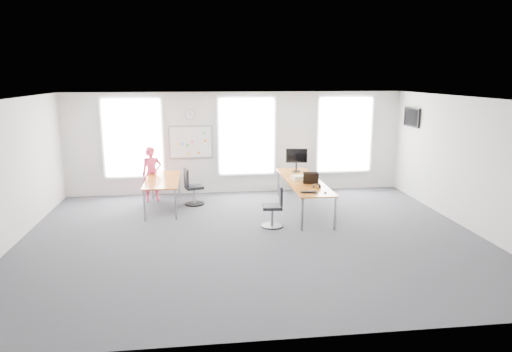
{
  "coord_description": "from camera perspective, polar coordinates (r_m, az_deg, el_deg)",
  "views": [
    {
      "loc": [
        -1.09,
        -9.42,
        3.48
      ],
      "look_at": [
        0.23,
        1.2,
        1.1
      ],
      "focal_mm": 32.0,
      "sensor_mm": 36.0,
      "label": 1
    }
  ],
  "objects": [
    {
      "name": "whiteboard",
      "position": [
        13.53,
        -8.15,
        4.21
      ],
      "size": [
        1.2,
        0.03,
        0.9
      ],
      "primitive_type": "cube",
      "color": "white",
      "rests_on": "wall_back"
    },
    {
      "name": "wall_left",
      "position": [
        10.39,
        -29.05,
        -0.04
      ],
      "size": [
        0.0,
        10.0,
        10.0
      ],
      "primitive_type": "plane",
      "rotation": [
        1.57,
        0.0,
        1.57
      ],
      "color": "silver",
      "rests_on": "ground"
    },
    {
      "name": "monitor",
      "position": [
        12.82,
        5.09,
        2.26
      ],
      "size": [
        0.6,
        0.24,
        0.67
      ],
      "rotation": [
        0.0,
        0.0,
        -0.14
      ],
      "color": "black",
      "rests_on": "desk_right"
    },
    {
      "name": "mouse",
      "position": [
        10.67,
        8.67,
        -2.03
      ],
      "size": [
        0.09,
        0.12,
        0.04
      ],
      "primitive_type": "ellipsoid",
      "rotation": [
        0.0,
        0.0,
        0.26
      ],
      "color": "black",
      "rests_on": "desk_right"
    },
    {
      "name": "wall_clock",
      "position": [
        13.44,
        -8.26,
        7.58
      ],
      "size": [
        0.3,
        0.04,
        0.3
      ],
      "primitive_type": "cylinder",
      "rotation": [
        1.57,
        0.0,
        0.0
      ],
      "color": "gray",
      "rests_on": "wall_back"
    },
    {
      "name": "lens_cap",
      "position": [
        11.06,
        7.71,
        -1.56
      ],
      "size": [
        0.06,
        0.06,
        0.01
      ],
      "primitive_type": "cylinder",
      "rotation": [
        0.0,
        0.0,
        -0.09
      ],
      "color": "black",
      "rests_on": "desk_right"
    },
    {
      "name": "ceiling",
      "position": [
        9.5,
        -0.51,
        9.64
      ],
      "size": [
        10.0,
        10.0,
        0.0
      ],
      "primitive_type": "plane",
      "rotation": [
        3.14,
        0.0,
        0.0
      ],
      "color": "white",
      "rests_on": "ground"
    },
    {
      "name": "window_left",
      "position": [
        13.64,
        -15.14,
        4.6
      ],
      "size": [
        1.6,
        0.06,
        2.2
      ],
      "primitive_type": "cube",
      "color": "white",
      "rests_on": "wall_back"
    },
    {
      "name": "keyboard",
      "position": [
        10.67,
        6.65,
        -2.03
      ],
      "size": [
        0.42,
        0.23,
        0.02
      ],
      "primitive_type": "cube",
      "rotation": [
        0.0,
        0.0,
        -0.23
      ],
      "color": "black",
      "rests_on": "desk_right"
    },
    {
      "name": "laptop_sleeve",
      "position": [
        11.48,
        6.87,
        -0.29
      ],
      "size": [
        0.38,
        0.28,
        0.3
      ],
      "rotation": [
        0.0,
        0.0,
        -0.24
      ],
      "color": "black",
      "rests_on": "desk_right"
    },
    {
      "name": "chair_left",
      "position": [
        12.55,
        -8.01,
        -1.6
      ],
      "size": [
        0.55,
        0.55,
        1.01
      ],
      "rotation": [
        0.0,
        0.0,
        1.81
      ],
      "color": "black",
      "rests_on": "ground"
    },
    {
      "name": "chair_right",
      "position": [
        10.66,
        2.36,
        -4.1
      ],
      "size": [
        0.52,
        0.52,
        0.98
      ],
      "rotation": [
        0.0,
        0.0,
        -1.67
      ],
      "color": "black",
      "rests_on": "ground"
    },
    {
      "name": "wall_right",
      "position": [
        11.39,
        25.36,
        1.31
      ],
      "size": [
        0.0,
        10.0,
        10.0
      ],
      "primitive_type": "plane",
      "rotation": [
        1.57,
        0.0,
        -1.57
      ],
      "color": "silver",
      "rests_on": "ground"
    },
    {
      "name": "paper_stack",
      "position": [
        11.89,
        5.42,
        -0.24
      ],
      "size": [
        0.39,
        0.32,
        0.12
      ],
      "primitive_type": "cube",
      "rotation": [
        0.0,
        0.0,
        0.18
      ],
      "color": "beige",
      "rests_on": "desk_right"
    },
    {
      "name": "person",
      "position": [
        13.06,
        -12.87,
        0.24
      ],
      "size": [
        0.64,
        0.5,
        1.54
      ],
      "primitive_type": "imported",
      "rotation": [
        0.0,
        0.0,
        0.27
      ],
      "color": "#D63250",
      "rests_on": "ground"
    },
    {
      "name": "headphones",
      "position": [
        11.11,
        7.56,
        -1.25
      ],
      "size": [
        0.19,
        0.1,
        0.11
      ],
      "rotation": [
        0.0,
        0.0,
        0.27
      ],
      "color": "black",
      "rests_on": "desk_right"
    },
    {
      "name": "floor",
      "position": [
        10.1,
        -0.48,
        -7.61
      ],
      "size": [
        10.0,
        10.0,
        0.0
      ],
      "primitive_type": "plane",
      "color": "#28282E",
      "rests_on": "ground"
    },
    {
      "name": "desk_right",
      "position": [
        11.9,
        5.95,
        -0.8
      ],
      "size": [
        0.88,
        3.3,
        0.8
      ],
      "color": "#B76114",
      "rests_on": "ground"
    },
    {
      "name": "window_right",
      "position": [
        14.21,
        11.0,
        5.1
      ],
      "size": [
        1.6,
        0.06,
        2.2
      ],
      "primitive_type": "cube",
      "color": "white",
      "rests_on": "wall_back"
    },
    {
      "name": "window_mid",
      "position": [
        13.58,
        -1.17,
        5.0
      ],
      "size": [
        1.6,
        0.06,
        2.2
      ],
      "primitive_type": "cube",
      "color": "white",
      "rests_on": "wall_back"
    },
    {
      "name": "tv",
      "position": [
        13.86,
        18.9,
        6.98
      ],
      "size": [
        0.06,
        0.9,
        0.55
      ],
      "primitive_type": "cube",
      "color": "black",
      "rests_on": "wall_right"
    },
    {
      "name": "desk_left",
      "position": [
        12.28,
        -11.59,
        -0.66
      ],
      "size": [
        0.88,
        2.19,
        0.8
      ],
      "color": "#B76114",
      "rests_on": "ground"
    },
    {
      "name": "wall_front",
      "position": [
        5.87,
        4.05,
        -7.18
      ],
      "size": [
        10.0,
        0.0,
        10.0
      ],
      "primitive_type": "plane",
      "rotation": [
        -1.57,
        0.0,
        0.0
      ],
      "color": "silver",
      "rests_on": "ground"
    },
    {
      "name": "wall_back",
      "position": [
        13.61,
        -2.44,
        4.16
      ],
      "size": [
        10.0,
        0.0,
        10.0
      ],
      "primitive_type": "plane",
      "rotation": [
        1.57,
        0.0,
        0.0
      ],
      "color": "silver",
      "rests_on": "ground"
    }
  ]
}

